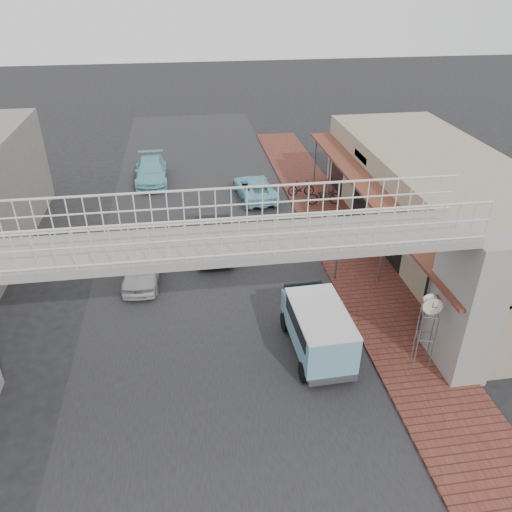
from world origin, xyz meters
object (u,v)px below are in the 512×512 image
object	(u,v)px
angkot_van	(318,325)
motorcycle_near	(324,196)
motorcycle_far	(301,188)
street_clock	(431,308)
angkot_curb	(255,188)
angkot_far	(151,171)
dark_sedan	(213,233)
white_hatchback	(142,268)
arrow_sign	(359,225)

from	to	relation	value
angkot_van	motorcycle_near	xyz separation A→B (m)	(3.45, 11.90, -0.59)
motorcycle_far	street_clock	world-z (taller)	street_clock
angkot_curb	angkot_far	bearing A→B (deg)	-35.28
dark_sedan	angkot_van	xyz separation A→B (m)	(2.95, -8.00, 0.42)
angkot_curb	street_clock	world-z (taller)	street_clock
street_clock	angkot_curb	bearing A→B (deg)	119.88
white_hatchback	arrow_sign	distance (m)	9.15
dark_sedan	motorcycle_far	distance (m)	7.58
dark_sedan	angkot_curb	xyz separation A→B (m)	(2.80, 5.61, -0.18)
motorcycle_far	motorcycle_near	bearing A→B (deg)	-140.99
arrow_sign	angkot_van	bearing A→B (deg)	-108.36
angkot_curb	motorcycle_near	size ratio (longest dim) A/B	2.22
dark_sedan	arrow_sign	xyz separation A→B (m)	(5.64, -3.83, 1.89)
motorcycle_far	street_clock	xyz separation A→B (m)	(0.78, -14.42, 1.78)
motorcycle_near	street_clock	xyz separation A→B (m)	(-0.19, -13.03, 1.74)
angkot_curb	angkot_van	world-z (taller)	angkot_van
angkot_far	motorcycle_near	world-z (taller)	angkot_far
dark_sedan	angkot_curb	size ratio (longest dim) A/B	1.11
angkot_curb	motorcycle_far	size ratio (longest dim) A/B	2.76
angkot_far	motorcycle_near	size ratio (longest dim) A/B	2.42
white_hatchback	dark_sedan	size ratio (longest dim) A/B	0.77
angkot_far	street_clock	xyz separation A→B (m)	(9.41, -18.21, 1.67)
angkot_van	street_clock	bearing A→B (deg)	-20.86
motorcycle_near	arrow_sign	size ratio (longest dim) A/B	0.60
dark_sedan	motorcycle_near	world-z (taller)	dark_sedan
angkot_van	motorcycle_near	size ratio (longest dim) A/B	2.03
motorcycle_far	arrow_sign	world-z (taller)	arrow_sign
motorcycle_near	arrow_sign	bearing A→B (deg)	177.52
angkot_far	motorcycle_far	distance (m)	9.42
angkot_far	angkot_van	world-z (taller)	angkot_van
dark_sedan	angkot_far	distance (m)	9.62
arrow_sign	angkot_far	bearing A→B (deg)	138.80
angkot_van	white_hatchback	bearing A→B (deg)	135.90
angkot_van	motorcycle_far	distance (m)	13.53
motorcycle_far	white_hatchback	bearing A→B (deg)	135.81
angkot_van	motorcycle_near	bearing A→B (deg)	72.05
street_clock	arrow_sign	bearing A→B (deg)	113.01
street_clock	arrow_sign	distance (m)	5.35
motorcycle_near	white_hatchback	bearing A→B (deg)	126.66
dark_sedan	angkot_van	world-z (taller)	angkot_van
angkot_van	motorcycle_far	bearing A→B (deg)	77.67
angkot_van	motorcycle_far	world-z (taller)	angkot_van
angkot_van	angkot_far	bearing A→B (deg)	108.01
dark_sedan	angkot_curb	distance (m)	6.27
dark_sedan	motorcycle_near	size ratio (longest dim) A/B	2.45
angkot_far	arrow_sign	xyz separation A→B (m)	(8.83, -12.90, 1.99)
dark_sedan	white_hatchback	bearing A→B (deg)	-140.88
dark_sedan	angkot_far	size ratio (longest dim) A/B	1.01
white_hatchback	dark_sedan	bearing A→B (deg)	41.37
dark_sedan	arrow_sign	world-z (taller)	arrow_sign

